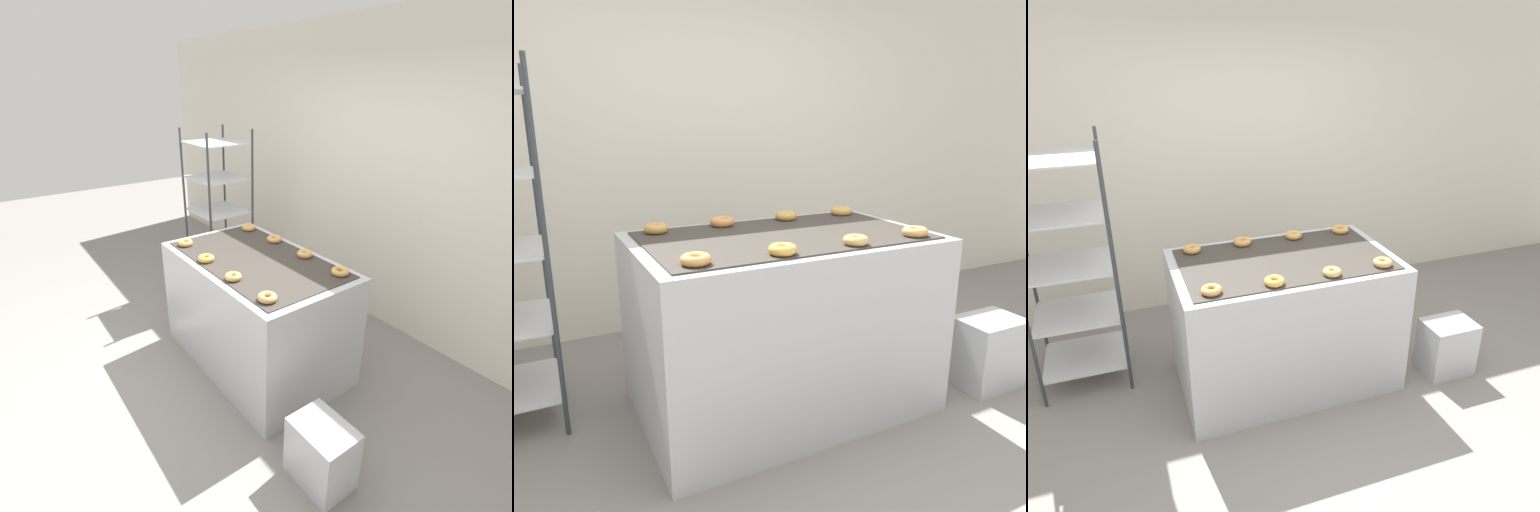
{
  "view_description": "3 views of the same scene",
  "coord_description": "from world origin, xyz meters",
  "views": [
    {
      "loc": [
        2.32,
        -0.95,
        2.23
      ],
      "look_at": [
        0.0,
        0.72,
        0.98
      ],
      "focal_mm": 28.0,
      "sensor_mm": 36.0,
      "label": 1
    },
    {
      "loc": [
        -1.17,
        -1.46,
        1.52
      ],
      "look_at": [
        0.0,
        0.87,
        0.81
      ],
      "focal_mm": 35.0,
      "sensor_mm": 36.0,
      "label": 2
    },
    {
      "loc": [
        -1.05,
        -2.2,
        2.35
      ],
      "look_at": [
        0.0,
        0.72,
        0.98
      ],
      "focal_mm": 35.0,
      "sensor_mm": 36.0,
      "label": 3
    }
  ],
  "objects": [
    {
      "name": "donut_near_left",
      "position": [
        -0.57,
        0.39,
        0.98
      ],
      "size": [
        0.13,
        0.13,
        0.04
      ],
      "primitive_type": "torus",
      "color": "#D2924C",
      "rests_on": "fryer_machine"
    },
    {
      "name": "fryer_machine",
      "position": [
        0.0,
        0.72,
        0.48
      ],
      "size": [
        1.51,
        0.93,
        0.96
      ],
      "color": "#B7BABF",
      "rests_on": "ground_plane"
    },
    {
      "name": "donut_near_right",
      "position": [
        0.58,
        0.39,
        0.98
      ],
      "size": [
        0.13,
        0.13,
        0.05
      ],
      "primitive_type": "torus",
      "color": "tan",
      "rests_on": "fryer_machine"
    },
    {
      "name": "donut_near_midright",
      "position": [
        0.2,
        0.38,
        0.98
      ],
      "size": [
        0.12,
        0.12,
        0.04
      ],
      "primitive_type": "torus",
      "color": "tan",
      "rests_on": "fryer_machine"
    },
    {
      "name": "ground_plane",
      "position": [
        0.0,
        0.0,
        0.0
      ],
      "size": [
        14.0,
        14.0,
        0.0
      ],
      "primitive_type": "plane",
      "color": "gray"
    },
    {
      "name": "donut_far_midleft",
      "position": [
        -0.2,
        1.06,
        0.98
      ],
      "size": [
        0.13,
        0.13,
        0.05
      ],
      "primitive_type": "torus",
      "color": "#DB9251",
      "rests_on": "fryer_machine"
    },
    {
      "name": "glaze_bin",
      "position": [
        1.17,
        0.35,
        0.21
      ],
      "size": [
        0.37,
        0.28,
        0.41
      ],
      "color": "#B7BABF",
      "rests_on": "ground_plane"
    },
    {
      "name": "donut_far_left",
      "position": [
        -0.57,
        1.04,
        0.98
      ],
      "size": [
        0.12,
        0.12,
        0.05
      ],
      "primitive_type": "torus",
      "color": "tan",
      "rests_on": "fryer_machine"
    },
    {
      "name": "wall_back",
      "position": [
        0.0,
        2.12,
        1.4
      ],
      "size": [
        8.0,
        0.05,
        2.8
      ],
      "color": "silver",
      "rests_on": "ground_plane"
    },
    {
      "name": "donut_near_midleft",
      "position": [
        -0.19,
        0.38,
        0.98
      ],
      "size": [
        0.13,
        0.13,
        0.04
      ],
      "primitive_type": "torus",
      "color": "gold",
      "rests_on": "fryer_machine"
    },
    {
      "name": "donut_far_right",
      "position": [
        0.58,
        1.04,
        0.98
      ],
      "size": [
        0.13,
        0.13,
        0.04
      ],
      "primitive_type": "torus",
      "color": "gold",
      "rests_on": "fryer_machine"
    },
    {
      "name": "donut_far_midright",
      "position": [
        0.2,
        1.05,
        0.98
      ],
      "size": [
        0.13,
        0.13,
        0.05
      ],
      "primitive_type": "torus",
      "color": "tan",
      "rests_on": "fryer_machine"
    }
  ]
}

